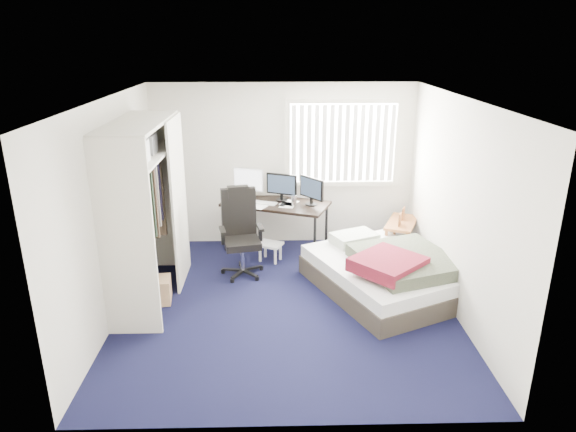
# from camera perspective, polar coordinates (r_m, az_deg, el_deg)

# --- Properties ---
(ground) EXTENTS (4.20, 4.20, 0.00)m
(ground) POSITION_cam_1_polar(r_m,az_deg,el_deg) (6.44, -0.16, -9.77)
(ground) COLOR black
(ground) RESTS_ON ground
(room_shell) EXTENTS (4.20, 4.20, 4.20)m
(room_shell) POSITION_cam_1_polar(r_m,az_deg,el_deg) (5.86, -0.18, 3.23)
(room_shell) COLOR silver
(room_shell) RESTS_ON ground
(window_assembly) EXTENTS (1.72, 0.09, 1.32)m
(window_assembly) POSITION_cam_1_polar(r_m,az_deg,el_deg) (7.89, 6.10, 8.03)
(window_assembly) COLOR white
(window_assembly) RESTS_ON ground
(closet) EXTENTS (0.64, 1.84, 2.22)m
(closet) POSITION_cam_1_polar(r_m,az_deg,el_deg) (6.35, -15.50, 2.31)
(closet) COLOR beige
(closet) RESTS_ON ground
(desk) EXTENTS (1.71, 1.24, 1.23)m
(desk) POSITION_cam_1_polar(r_m,az_deg,el_deg) (7.74, -1.30, 1.75)
(desk) COLOR black
(desk) RESTS_ON ground
(office_chair) EXTENTS (0.68, 0.68, 1.22)m
(office_chair) POSITION_cam_1_polar(r_m,az_deg,el_deg) (7.11, -5.24, -2.78)
(office_chair) COLOR black
(office_chair) RESTS_ON ground
(footstool) EXTENTS (0.42, 0.38, 0.27)m
(footstool) POSITION_cam_1_polar(r_m,az_deg,el_deg) (7.54, -2.00, -3.48)
(footstool) COLOR white
(footstool) RESTS_ON ground
(nightstand) EXTENTS (0.66, 0.86, 0.71)m
(nightstand) POSITION_cam_1_polar(r_m,az_deg,el_deg) (7.84, 12.48, -1.04)
(nightstand) COLOR brown
(nightstand) RESTS_ON ground
(bed) EXTENTS (2.11, 2.35, 0.64)m
(bed) POSITION_cam_1_polar(r_m,az_deg,el_deg) (6.74, 10.77, -6.14)
(bed) COLOR #393229
(bed) RESTS_ON ground
(pine_box) EXTENTS (0.45, 0.36, 0.31)m
(pine_box) POSITION_cam_1_polar(r_m,az_deg,el_deg) (6.64, -14.72, -8.01)
(pine_box) COLOR tan
(pine_box) RESTS_ON ground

